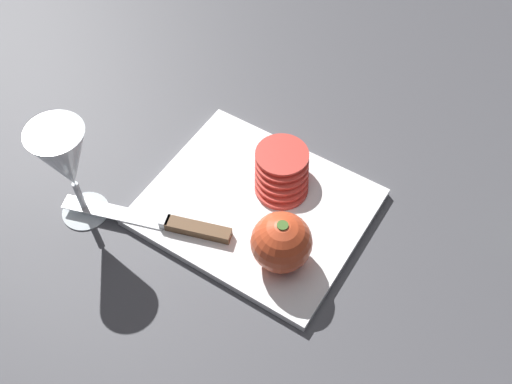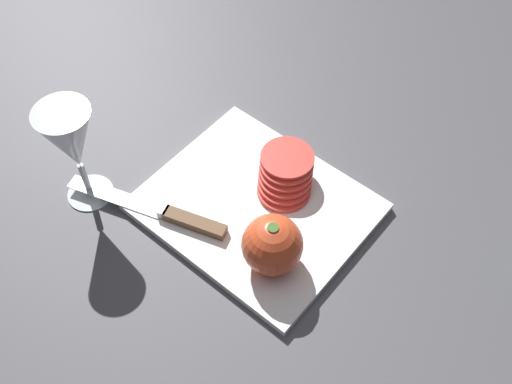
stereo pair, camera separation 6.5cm
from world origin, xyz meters
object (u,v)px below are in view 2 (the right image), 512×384
Objects in this scene: wine_glass at (72,143)px; knife at (175,216)px; whole_tomato at (272,245)px; tomato_slice_stack_near at (286,174)px.

knife is (0.13, 0.04, -0.09)m from wine_glass.
whole_tomato is 0.78× the size of tomato_slice_stack_near.
tomato_slice_stack_near is at bearing 41.72° from wine_glass.
whole_tomato is at bearing 15.44° from wine_glass.
wine_glass reaches higher than tomato_slice_stack_near.
wine_glass is at bearing 0.38° from knife.
tomato_slice_stack_near is (0.21, 0.19, -0.08)m from wine_glass.
knife is at bearing -118.73° from tomato_slice_stack_near.
tomato_slice_stack_near is at bearing -136.34° from knife.
tomato_slice_stack_near reaches higher than knife.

